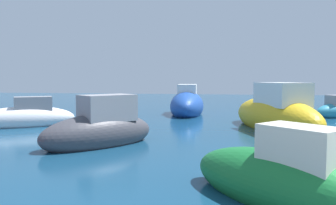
{
  "coord_description": "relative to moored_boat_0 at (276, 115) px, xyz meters",
  "views": [
    {
      "loc": [
        -3.94,
        -4.51,
        2.07
      ],
      "look_at": [
        -6.66,
        11.26,
        0.91
      ],
      "focal_mm": 34.63,
      "sensor_mm": 36.0,
      "label": 1
    }
  ],
  "objects": [
    {
      "name": "moored_boat_1",
      "position": [
        -5.94,
        -4.3,
        -0.11
      ],
      "size": [
        3.53,
        3.8,
        1.87
      ],
      "rotation": [
        0.0,
        0.0,
        4.01
      ],
      "color": "#3F3F47",
      "rests_on": "ground"
    },
    {
      "name": "moored_boat_0",
      "position": [
        0.0,
        0.0,
        0.0
      ],
      "size": [
        3.94,
        6.18,
        2.32
      ],
      "rotation": [
        0.0,
        0.0,
        1.95
      ],
      "color": "gold",
      "rests_on": "ground"
    },
    {
      "name": "moored_boat_7",
      "position": [
        -4.27,
        5.21,
        -0.04
      ],
      "size": [
        2.22,
        4.99,
        2.15
      ],
      "rotation": [
        0.0,
        0.0,
        4.77
      ],
      "color": "#1E479E",
      "rests_on": "ground"
    },
    {
      "name": "moored_boat_3",
      "position": [
        -1.13,
        -8.4,
        -0.22
      ],
      "size": [
        3.59,
        3.46,
        1.6
      ],
      "rotation": [
        0.0,
        0.0,
        2.39
      ],
      "color": "#197233",
      "rests_on": "ground"
    },
    {
      "name": "moored_boat_2",
      "position": [
        -10.7,
        -0.96,
        -0.21
      ],
      "size": [
        4.19,
        3.37,
        1.55
      ],
      "rotation": [
        0.0,
        0.0,
        3.73
      ],
      "color": "white",
      "rests_on": "ground"
    }
  ]
}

